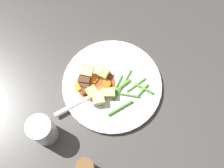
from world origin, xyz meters
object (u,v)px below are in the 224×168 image
Objects in this scene: carrot_slice_1 at (79,86)px; potato_chunk_3 at (98,98)px; meat_chunk_1 at (85,85)px; water_glass at (43,130)px; dinner_plate at (112,85)px; carrot_slice_3 at (92,79)px; potato_chunk_4 at (109,93)px; potato_chunk_2 at (87,72)px; potato_chunk_5 at (92,92)px; fork at (85,99)px; carrot_slice_2 at (101,93)px; potato_chunk_0 at (102,73)px; carrot_slice_0 at (107,84)px; meat_chunk_0 at (85,91)px; meat_chunk_2 at (85,79)px; potato_chunk_1 at (96,70)px.

potato_chunk_3 is (-0.07, 0.02, 0.01)m from carrot_slice_1.
water_glass is (0.07, 0.16, 0.03)m from meat_chunk_1.
dinner_plate is at bearing -113.68° from potato_chunk_3.
carrot_slice_3 is 0.97× the size of potato_chunk_4.
potato_chunk_2 is 0.34× the size of water_glass.
potato_chunk_5 is (0.05, 0.01, 0.00)m from potato_chunk_4.
potato_chunk_5 is 0.03m from fork.
water_glass is at bearing 50.98° from carrot_slice_2.
carrot_slice_1 is 0.70× the size of potato_chunk_0.
carrot_slice_0 is 0.84× the size of potato_chunk_5.
meat_chunk_0 is at bearing 97.26° from potato_chunk_2.
fork is at bearing 50.19° from potato_chunk_5.
potato_chunk_4 is (-0.07, 0.05, -0.00)m from potato_chunk_2.
carrot_slice_3 is 0.02m from meat_chunk_2.
meat_chunk_0 is 0.02m from fork.
potato_chunk_3 is at bearing -169.44° from fork.
potato_chunk_1 reaches higher than fork.
potato_chunk_3 is 0.25× the size of fork.
carrot_slice_3 is 0.20m from water_glass.
meat_chunk_0 is 0.02m from meat_chunk_1.
potato_chunk_2 reaches higher than fork.
fork is at bearing 104.29° from meat_chunk_2.
meat_chunk_0 reaches higher than carrot_slice_1.
carrot_slice_1 is at bearing -107.76° from water_glass.
potato_chunk_0 is at bearing -129.45° from meat_chunk_1.
potato_chunk_0 is (0.02, -0.03, 0.01)m from carrot_slice_0.
dinner_plate is at bearing 154.96° from potato_chunk_1.
potato_chunk_4 is (-0.09, 0.00, 0.01)m from carrot_slice_1.
potato_chunk_1 is 0.05m from meat_chunk_1.
dinner_plate is 0.08m from meat_chunk_1.
water_glass reaches higher than potato_chunk_3.
carrot_slice_3 is at bearing 143.85° from potato_chunk_2.
dinner_plate is 0.08m from potato_chunk_2.
potato_chunk_2 is 0.08m from fork.
potato_chunk_4 is 1.49× the size of meat_chunk_0.
dinner_plate is 0.10m from carrot_slice_1.
dinner_plate is at bearing -149.08° from meat_chunk_0.
potato_chunk_2 reaches higher than carrot_slice_0.
water_glass is at bearing 54.82° from carrot_slice_0.
carrot_slice_2 is (0.01, 0.03, 0.00)m from carrot_slice_0.
meat_chunk_2 is (0.04, 0.03, -0.00)m from potato_chunk_0.
carrot_slice_2 is (-0.07, 0.00, 0.00)m from carrot_slice_1.
carrot_slice_3 is 0.23× the size of fork.
potato_chunk_1 is (-0.01, -0.02, 0.01)m from carrot_slice_3.
meat_chunk_1 is at bearing -37.68° from potato_chunk_5.
meat_chunk_2 is (-0.01, -0.02, 0.01)m from carrot_slice_1.
carrot_slice_0 is 0.05m from potato_chunk_3.
potato_chunk_0 is 0.02m from potato_chunk_1.
potato_chunk_1 is at bearing -112.55° from water_glass.
meat_chunk_2 is at bearing 26.52° from carrot_slice_3.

